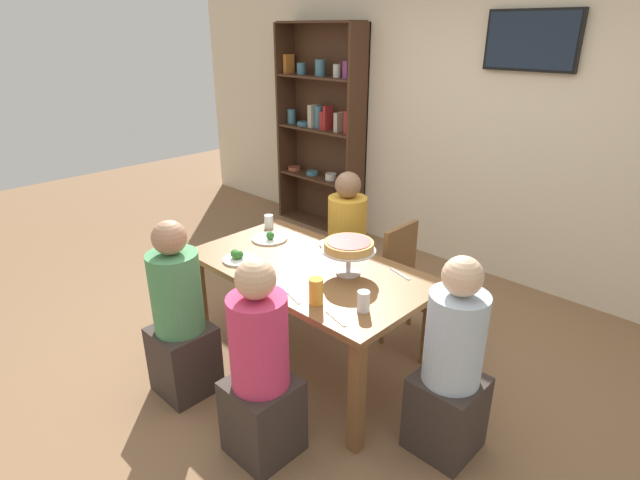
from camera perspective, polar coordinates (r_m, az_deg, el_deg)
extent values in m
plane|color=#846042|center=(3.59, -1.14, -13.67)|extent=(12.00, 12.00, 0.00)
cube|color=beige|center=(4.75, 18.36, 12.83)|extent=(8.00, 0.12, 2.80)
cube|color=brown|center=(3.21, -1.24, -3.29)|extent=(1.57, 0.87, 0.04)
cube|color=brown|center=(3.69, -13.44, -6.74)|extent=(0.07, 0.07, 0.70)
cube|color=brown|center=(2.77, 4.17, -17.37)|extent=(0.07, 0.07, 0.70)
cube|color=brown|center=(4.08, -4.66, -3.15)|extent=(0.07, 0.07, 0.70)
cube|color=brown|center=(3.27, 12.84, -10.87)|extent=(0.07, 0.07, 0.70)
cube|color=#422819|center=(6.05, -3.77, 12.95)|extent=(0.03, 0.30, 2.20)
cube|color=#422819|center=(5.32, 4.19, 11.57)|extent=(0.03, 0.30, 2.20)
cube|color=#422819|center=(5.77, 0.97, 12.51)|extent=(1.10, 0.02, 2.20)
cube|color=#422819|center=(5.97, -0.03, 2.00)|extent=(1.04, 0.28, 0.02)
cube|color=#422819|center=(5.79, -0.03, 7.09)|extent=(1.04, 0.28, 0.02)
cube|color=#422819|center=(5.67, -0.03, 12.45)|extent=(1.04, 0.28, 0.02)
cube|color=#422819|center=(5.59, -0.04, 18.00)|extent=(1.04, 0.28, 0.02)
cube|color=#422819|center=(5.58, -0.04, 23.52)|extent=(1.04, 0.28, 0.02)
cylinder|color=brown|center=(6.08, -2.93, 8.13)|extent=(0.16, 0.16, 0.04)
cylinder|color=#3D7084|center=(5.86, -0.88, 7.62)|extent=(0.14, 0.14, 0.04)
cylinder|color=silver|center=(5.67, 1.24, 7.21)|extent=(0.13, 0.13, 0.07)
cylinder|color=beige|center=(5.45, 3.69, 6.88)|extent=(0.09, 0.09, 0.13)
cylinder|color=#3D7084|center=(5.97, -3.25, 13.84)|extent=(0.09, 0.09, 0.16)
cylinder|color=#3D7084|center=(5.84, -1.86, 13.08)|extent=(0.15, 0.15, 0.04)
cube|color=#B2A88E|center=(5.71, -0.75, 13.89)|extent=(0.06, 0.13, 0.24)
cylinder|color=#3D7084|center=(5.66, -0.19, 13.78)|extent=(0.09, 0.09, 0.24)
cube|color=maroon|center=(5.60, 0.56, 13.43)|extent=(0.05, 0.13, 0.19)
cube|color=maroon|center=(5.56, 0.92, 13.69)|extent=(0.04, 0.13, 0.25)
cube|color=#B2A88E|center=(5.45, 2.21, 13.22)|extent=(0.05, 0.13, 0.20)
cube|color=maroon|center=(5.36, 3.32, 13.21)|extent=(0.04, 0.13, 0.23)
cube|color=maroon|center=(5.33, 3.75, 13.15)|extent=(0.05, 0.13, 0.24)
cube|color=orange|center=(5.93, -3.55, 19.32)|extent=(0.04, 0.13, 0.20)
cylinder|color=#3D7084|center=(5.79, -2.13, 18.86)|extent=(0.10, 0.10, 0.12)
cylinder|color=#3D7084|center=(5.58, 0.01, 18.97)|extent=(0.11, 0.11, 0.17)
cylinder|color=beige|center=(5.42, 1.93, 18.64)|extent=(0.08, 0.08, 0.13)
cube|color=#7A3370|center=(5.31, 3.30, 18.73)|extent=(0.06, 0.13, 0.17)
cube|color=black|center=(4.48, 22.89, 20.14)|extent=(0.73, 0.05, 0.45)
cube|color=#192333|center=(4.46, 22.75, 20.15)|extent=(0.69, 0.01, 0.41)
cube|color=#382D28|center=(3.35, -15.12, -12.89)|extent=(0.34, 0.34, 0.45)
cylinder|color=#4C935B|center=(3.10, -16.01, -5.72)|extent=(0.30, 0.30, 0.50)
sphere|color=#A87A5B|center=(2.95, -16.74, 0.27)|extent=(0.20, 0.20, 0.20)
cube|color=#382D28|center=(2.86, -6.48, -19.27)|extent=(0.34, 0.34, 0.45)
cylinder|color=#D63866|center=(2.57, -6.96, -11.37)|extent=(0.30, 0.30, 0.50)
sphere|color=tan|center=(2.39, -7.35, -4.40)|extent=(0.20, 0.20, 0.20)
cube|color=#382D28|center=(2.94, 14.08, -18.48)|extent=(0.34, 0.34, 0.45)
cylinder|color=silver|center=(2.66, 15.06, -10.73)|extent=(0.30, 0.30, 0.50)
sphere|color=beige|center=(2.49, 15.88, -3.98)|extent=(0.20, 0.20, 0.20)
cube|color=#382D28|center=(4.12, 2.95, -4.78)|extent=(0.34, 0.34, 0.45)
cylinder|color=gold|center=(3.93, 3.09, 1.37)|extent=(0.30, 0.30, 0.50)
sphere|color=#846047|center=(3.81, 3.20, 6.27)|extent=(0.20, 0.20, 0.20)
cube|color=brown|center=(3.63, 11.16, -5.67)|extent=(0.40, 0.40, 0.04)
cube|color=brown|center=(3.61, 9.07, -1.55)|extent=(0.04, 0.36, 0.42)
cylinder|color=brown|center=(3.80, 14.60, -8.55)|extent=(0.04, 0.04, 0.41)
cylinder|color=brown|center=(3.54, 11.67, -10.79)|extent=(0.04, 0.04, 0.41)
cylinder|color=brown|center=(3.95, 10.21, -6.83)|extent=(0.04, 0.04, 0.41)
cylinder|color=brown|center=(3.70, 7.09, -8.83)|extent=(0.04, 0.04, 0.41)
cylinder|color=silver|center=(3.11, 3.21, -3.73)|extent=(0.15, 0.15, 0.01)
cylinder|color=silver|center=(3.08, 3.25, -2.43)|extent=(0.03, 0.03, 0.14)
cylinder|color=silver|center=(3.04, 3.28, -1.14)|extent=(0.33, 0.33, 0.01)
cylinder|color=tan|center=(3.03, 3.29, -0.64)|extent=(0.30, 0.30, 0.05)
cylinder|color=maroon|center=(3.02, 3.30, -0.17)|extent=(0.27, 0.27, 0.00)
cylinder|color=white|center=(3.62, -5.74, 0.18)|extent=(0.26, 0.26, 0.01)
sphere|color=#2D7028|center=(3.57, -5.67, 0.50)|extent=(0.06, 0.06, 0.06)
sphere|color=#2D7028|center=(3.61, -5.69, 0.58)|extent=(0.04, 0.04, 0.04)
cylinder|color=white|center=(3.32, -9.09, -2.18)|extent=(0.22, 0.22, 0.01)
sphere|color=#2D7028|center=(3.30, -9.47, -1.68)|extent=(0.06, 0.06, 0.06)
sphere|color=#2D7028|center=(3.32, -9.62, -1.54)|extent=(0.06, 0.06, 0.06)
sphere|color=#2D7028|center=(3.31, -9.12, -1.65)|extent=(0.05, 0.05, 0.05)
sphere|color=#2D7028|center=(3.31, -9.42, -1.72)|extent=(0.04, 0.04, 0.04)
cylinder|color=white|center=(3.51, 1.83, -0.47)|extent=(0.23, 0.23, 0.01)
sphere|color=#2D7028|center=(3.50, 1.35, 0.09)|extent=(0.05, 0.05, 0.05)
sphere|color=#2D7028|center=(3.48, 2.05, -0.06)|extent=(0.06, 0.06, 0.06)
sphere|color=#2D7028|center=(3.51, 1.67, 0.08)|extent=(0.05, 0.05, 0.05)
sphere|color=#2D7028|center=(3.48, 2.14, -0.09)|extent=(0.05, 0.05, 0.05)
cylinder|color=gold|center=(2.75, -0.46, -5.84)|extent=(0.08, 0.08, 0.15)
cylinder|color=white|center=(2.70, 4.95, -6.93)|extent=(0.07, 0.07, 0.12)
cylinder|color=white|center=(3.82, -5.83, 2.10)|extent=(0.07, 0.07, 0.10)
cube|color=silver|center=(3.02, -6.18, -4.75)|extent=(0.17, 0.08, 0.00)
cube|color=silver|center=(2.65, 1.76, -8.85)|extent=(0.18, 0.06, 0.00)
cube|color=silver|center=(2.85, -3.17, -6.41)|extent=(0.18, 0.07, 0.00)
cube|color=silver|center=(3.14, 9.06, -3.81)|extent=(0.18, 0.07, 0.00)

